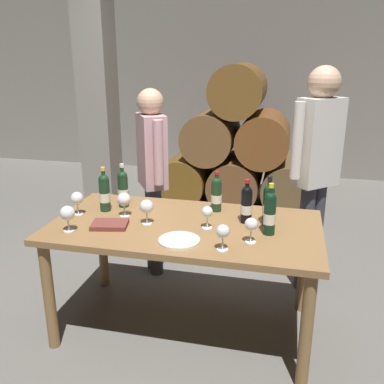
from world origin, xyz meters
TOP-DOWN VIEW (x-y plane):
  - ground_plane at (0.00, 0.00)m, footprint 14.00×14.00m
  - cellar_back_wall at (0.00, 4.20)m, footprint 10.00×0.24m
  - barrel_stack at (0.00, 2.60)m, footprint 1.86×0.90m
  - stone_pillar at (-1.30, 1.60)m, footprint 0.32×0.32m
  - dining_table at (0.00, 0.00)m, footprint 1.70×0.90m
  - wine_bottle_0 at (-0.50, 0.22)m, footprint 0.07×0.07m
  - wine_bottle_1 at (-0.59, 0.11)m, footprint 0.07×0.07m
  - wine_bottle_2 at (0.15, 0.28)m, footprint 0.07×0.07m
  - wine_bottle_3 at (0.37, 0.12)m, footprint 0.07×0.07m
  - wine_bottle_4 at (0.51, 0.11)m, footprint 0.07×0.07m
  - wine_bottle_5 at (0.53, -0.03)m, footprint 0.07×0.07m
  - wine_glass_0 at (0.43, -0.18)m, footprint 0.08×0.08m
  - wine_glass_1 at (-0.66, -0.27)m, footprint 0.09×0.09m
  - wine_glass_2 at (0.29, -0.32)m, footprint 0.08×0.08m
  - wine_glass_3 at (0.15, -0.04)m, footprint 0.07×0.07m
  - wine_glass_4 at (-0.23, -0.05)m, footprint 0.09×0.09m
  - wine_glass_5 at (-0.74, 0.00)m, footprint 0.08×0.08m
  - wine_glass_6 at (-0.42, 0.04)m, footprint 0.09×0.09m
  - tasting_notebook at (-0.45, -0.15)m, footprint 0.25×0.20m
  - serving_plate at (0.03, -0.26)m, footprint 0.24×0.24m
  - sommelier_presenting at (0.82, 0.75)m, footprint 0.39×0.36m
  - taster_seated_left at (-0.45, 0.72)m, footprint 0.32×0.43m

SIDE VIEW (x-z plane):
  - ground_plane at x=0.00m, z-range 0.00..0.00m
  - barrel_stack at x=0.00m, z-range -0.18..1.51m
  - dining_table at x=0.00m, z-range 0.29..1.05m
  - serving_plate at x=0.03m, z-range 0.76..0.77m
  - tasting_notebook at x=-0.45m, z-range 0.76..0.79m
  - wine_glass_3 at x=0.15m, z-range 0.79..0.93m
  - wine_glass_0 at x=0.43m, z-range 0.79..0.94m
  - wine_glass_2 at x=0.29m, z-range 0.79..0.94m
  - wine_glass_5 at x=-0.74m, z-range 0.79..0.95m
  - wine_glass_4 at x=-0.23m, z-range 0.79..0.95m
  - wine_glass_6 at x=-0.42m, z-range 0.79..0.96m
  - wine_glass_1 at x=-0.66m, z-range 0.79..0.96m
  - wine_bottle_2 at x=0.15m, z-range 0.74..1.02m
  - wine_bottle_3 at x=0.37m, z-range 0.74..1.03m
  - wine_bottle_1 at x=-0.59m, z-range 0.74..1.05m
  - wine_bottle_0 at x=-0.50m, z-range 0.74..1.05m
  - wine_bottle_5 at x=0.53m, z-range 0.74..1.05m
  - wine_bottle_4 at x=0.51m, z-range 0.74..1.05m
  - taster_seated_left at x=-0.45m, z-range 0.15..1.69m
  - sommelier_presenting at x=0.82m, z-range 0.19..1.90m
  - stone_pillar at x=-1.30m, z-range 0.00..2.60m
  - cellar_back_wall at x=0.00m, z-range 0.00..2.80m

